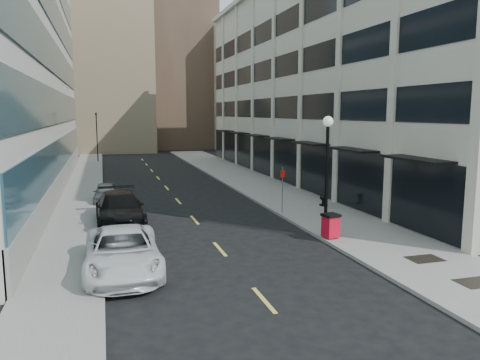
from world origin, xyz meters
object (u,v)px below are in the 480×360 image
traffic_signal (96,116)px  lamppost (327,165)px  car_silver_sedan (106,193)px  car_black_pickup (120,209)px  sign_post (282,184)px  car_white_van (123,252)px  trash_bin (331,225)px  urn_planter (324,199)px

traffic_signal → lamppost: traffic_signal is taller
traffic_signal → car_silver_sedan: size_ratio=1.79×
car_black_pickup → sign_post: bearing=-2.4°
car_black_pickup → car_silver_sedan: 7.04m
car_white_van → car_silver_sedan: 15.01m
car_black_pickup → trash_bin: (9.52, -6.17, -0.11)m
traffic_signal → lamppost: size_ratio=1.18×
sign_post → trash_bin: bearing=-104.9°
car_black_pickup → car_silver_sedan: bearing=94.1°
car_white_van → sign_post: sign_post is taller
trash_bin → sign_post: bearing=80.6°
car_white_van → car_silver_sedan: (-0.50, 15.00, -0.17)m
car_white_van → trash_bin: bearing=11.2°
traffic_signal → urn_planter: (14.10, -33.01, -5.14)m
traffic_signal → sign_post: bearing=-72.5°
trash_bin → sign_post: size_ratio=0.43×
trash_bin → lamppost: size_ratio=0.20×
car_white_van → sign_post: 12.44m
trash_bin → lamppost: bearing=95.4°
car_silver_sedan → lamppost: bearing=-49.4°
traffic_signal → lamppost: (10.80, -39.81, -2.10)m
car_black_pickup → lamppost: (9.42, -5.81, 2.73)m
urn_planter → car_black_pickup: bearing=-175.5°
traffic_signal → car_silver_sedan: 27.48m
car_black_pickup → trash_bin: 11.35m
car_white_van → car_black_pickup: size_ratio=0.99×
traffic_signal → sign_post: size_ratio=2.55×
car_white_van → car_black_pickup: (0.18, 8.00, 0.05)m
traffic_signal → lamppost: bearing=-74.8°
traffic_signal → car_white_van: (1.20, -42.00, -4.88)m
trash_bin → sign_post: sign_post is taller
lamppost → sign_post: size_ratio=2.16×
car_silver_sedan → sign_post: bearing=-32.9°
traffic_signal → urn_planter: traffic_signal is taller
traffic_signal → urn_planter: bearing=-66.9°
traffic_signal → car_black_pickup: size_ratio=1.14×
traffic_signal → trash_bin: (10.90, -40.17, -4.94)m
car_black_pickup → urn_planter: (12.72, 0.99, -0.31)m
traffic_signal → trash_bin: bearing=-74.8°
car_black_pickup → car_silver_sedan: car_black_pickup is taller
traffic_signal → car_black_pickup: traffic_signal is taller
sign_post → urn_planter: bearing=3.3°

